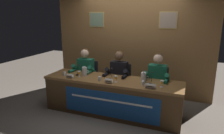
{
  "coord_description": "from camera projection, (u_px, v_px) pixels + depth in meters",
  "views": [
    {
      "loc": [
        1.43,
        -3.64,
        1.98
      ],
      "look_at": [
        0.0,
        0.0,
        0.99
      ],
      "focal_mm": 32.57,
      "sensor_mm": 36.0,
      "label": 1
    }
  ],
  "objects": [
    {
      "name": "ground_plane",
      "position": [
        112.0,
        112.0,
        4.28
      ],
      "size": [
        12.0,
        12.0,
        0.0
      ],
      "primitive_type": "plane",
      "color": "#70665B"
    },
    {
      "name": "wall_back_panelled",
      "position": [
        130.0,
        43.0,
        5.11
      ],
      "size": [
        4.0,
        0.14,
        2.6
      ],
      "color": "brown",
      "rests_on": "ground_plane"
    },
    {
      "name": "conference_table",
      "position": [
        110.0,
        92.0,
        4.06
      ],
      "size": [
        2.8,
        0.74,
        0.74
      ],
      "color": "brown",
      "rests_on": "ground_plane"
    },
    {
      "name": "chair_left",
      "position": [
        88.0,
        80.0,
        4.96
      ],
      "size": [
        0.44,
        0.44,
        0.91
      ],
      "color": "black",
      "rests_on": "ground_plane"
    },
    {
      "name": "panelist_left",
      "position": [
        84.0,
        71.0,
        4.71
      ],
      "size": [
        0.51,
        0.48,
        1.24
      ],
      "color": "black",
      "rests_on": "ground_plane"
    },
    {
      "name": "nameplate_left",
      "position": [
        70.0,
        76.0,
        4.15
      ],
      "size": [
        0.16,
        0.06,
        0.08
      ],
      "color": "white",
      "rests_on": "conference_table"
    },
    {
      "name": "juice_glass_left",
      "position": [
        79.0,
        73.0,
        4.22
      ],
      "size": [
        0.06,
        0.06,
        0.12
      ],
      "color": "white",
      "rests_on": "conference_table"
    },
    {
      "name": "water_cup_left",
      "position": [
        64.0,
        74.0,
        4.33
      ],
      "size": [
        0.06,
        0.06,
        0.08
      ],
      "color": "silver",
      "rests_on": "conference_table"
    },
    {
      "name": "microphone_left",
      "position": [
        78.0,
        71.0,
        4.38
      ],
      "size": [
        0.06,
        0.17,
        0.22
      ],
      "color": "black",
      "rests_on": "conference_table"
    },
    {
      "name": "chair_center",
      "position": [
        121.0,
        84.0,
        4.67
      ],
      "size": [
        0.44,
        0.44,
        0.91
      ],
      "color": "black",
      "rests_on": "ground_plane"
    },
    {
      "name": "panelist_center",
      "position": [
        118.0,
        75.0,
        4.42
      ],
      "size": [
        0.51,
        0.48,
        1.24
      ],
      "color": "black",
      "rests_on": "ground_plane"
    },
    {
      "name": "nameplate_center",
      "position": [
        109.0,
        81.0,
        3.84
      ],
      "size": [
        0.15,
        0.06,
        0.08
      ],
      "color": "white",
      "rests_on": "conference_table"
    },
    {
      "name": "juice_glass_center",
      "position": [
        116.0,
        78.0,
        3.89
      ],
      "size": [
        0.06,
        0.06,
        0.12
      ],
      "color": "white",
      "rests_on": "conference_table"
    },
    {
      "name": "water_cup_center",
      "position": [
        100.0,
        79.0,
        3.99
      ],
      "size": [
        0.06,
        0.06,
        0.08
      ],
      "color": "silver",
      "rests_on": "conference_table"
    },
    {
      "name": "microphone_center",
      "position": [
        110.0,
        76.0,
        4.07
      ],
      "size": [
        0.06,
        0.17,
        0.22
      ],
      "color": "black",
      "rests_on": "conference_table"
    },
    {
      "name": "chair_right",
      "position": [
        157.0,
        89.0,
        4.37
      ],
      "size": [
        0.44,
        0.44,
        0.91
      ],
      "color": "black",
      "rests_on": "ground_plane"
    },
    {
      "name": "panelist_right",
      "position": [
        156.0,
        79.0,
        4.12
      ],
      "size": [
        0.51,
        0.48,
        1.24
      ],
      "color": "black",
      "rests_on": "ground_plane"
    },
    {
      "name": "nameplate_right",
      "position": [
        150.0,
        86.0,
        3.56
      ],
      "size": [
        0.19,
        0.06,
        0.08
      ],
      "color": "white",
      "rests_on": "conference_table"
    },
    {
      "name": "juice_glass_right",
      "position": [
        162.0,
        83.0,
        3.61
      ],
      "size": [
        0.06,
        0.06,
        0.12
      ],
      "color": "white",
      "rests_on": "conference_table"
    },
    {
      "name": "water_cup_right",
      "position": [
        143.0,
        83.0,
        3.72
      ],
      "size": [
        0.06,
        0.06,
        0.08
      ],
      "color": "silver",
      "rests_on": "conference_table"
    },
    {
      "name": "microphone_right",
      "position": [
        151.0,
        80.0,
        3.79
      ],
      "size": [
        0.06,
        0.17,
        0.22
      ],
      "color": "black",
      "rests_on": "conference_table"
    },
    {
      "name": "water_pitcher_left_side",
      "position": [
        85.0,
        71.0,
        4.3
      ],
      "size": [
        0.15,
        0.1,
        0.21
      ],
      "color": "silver",
      "rests_on": "conference_table"
    },
    {
      "name": "water_pitcher_right_side",
      "position": [
        144.0,
        77.0,
        3.89
      ],
      "size": [
        0.15,
        0.1,
        0.21
      ],
      "color": "silver",
      "rests_on": "conference_table"
    }
  ]
}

